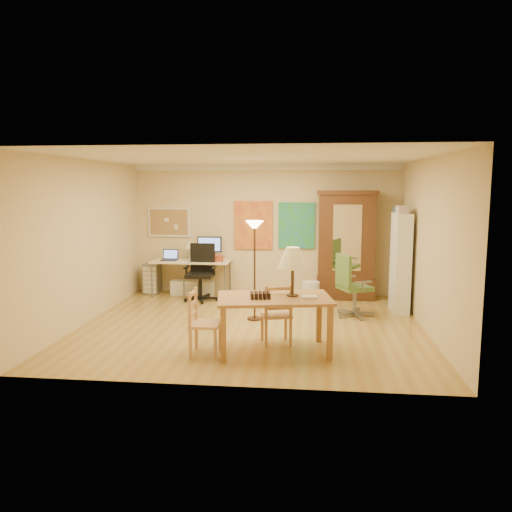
# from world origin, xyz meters

# --- Properties ---
(floor) EXTENTS (5.50, 5.50, 0.00)m
(floor) POSITION_xyz_m (0.00, 0.00, 0.00)
(floor) COLOR #A17939
(floor) RESTS_ON ground
(crown_molding) EXTENTS (5.50, 0.08, 0.12)m
(crown_molding) POSITION_xyz_m (0.00, 2.46, 2.64)
(crown_molding) COLOR white
(crown_molding) RESTS_ON floor
(corkboard) EXTENTS (0.90, 0.04, 0.62)m
(corkboard) POSITION_xyz_m (-2.05, 2.47, 1.50)
(corkboard) COLOR #A4754D
(corkboard) RESTS_ON floor
(art_panel_left) EXTENTS (0.80, 0.04, 1.00)m
(art_panel_left) POSITION_xyz_m (-0.25, 2.47, 1.45)
(art_panel_left) COLOR gold
(art_panel_left) RESTS_ON floor
(art_panel_right) EXTENTS (0.75, 0.04, 0.95)m
(art_panel_right) POSITION_xyz_m (0.65, 2.47, 1.45)
(art_panel_right) COLOR teal
(art_panel_right) RESTS_ON floor
(dining_table) EXTENTS (1.66, 1.16, 1.44)m
(dining_table) POSITION_xyz_m (0.55, -1.20, 0.91)
(dining_table) COLOR brown
(dining_table) RESTS_ON floor
(ladder_chair_back) EXTENTS (0.50, 0.48, 0.88)m
(ladder_chair_back) POSITION_xyz_m (0.47, -0.89, 0.41)
(ladder_chair_back) COLOR tan
(ladder_chair_back) RESTS_ON floor
(ladder_chair_left) EXTENTS (0.39, 0.41, 0.88)m
(ladder_chair_left) POSITION_xyz_m (-0.48, -1.46, 0.41)
(ladder_chair_left) COLOR tan
(ladder_chair_left) RESTS_ON floor
(torchiere_lamp) EXTENTS (0.31, 0.31, 1.69)m
(torchiere_lamp) POSITION_xyz_m (0.01, 0.39, 1.35)
(torchiere_lamp) COLOR #41261A
(torchiere_lamp) RESTS_ON floor
(computer_desk) EXTENTS (1.61, 0.71, 1.22)m
(computer_desk) POSITION_xyz_m (-1.47, 2.16, 0.45)
(computer_desk) COLOR beige
(computer_desk) RESTS_ON floor
(office_chair_black) EXTENTS (0.69, 0.69, 1.12)m
(office_chair_black) POSITION_xyz_m (-1.22, 1.72, 0.30)
(office_chair_black) COLOR black
(office_chair_black) RESTS_ON floor
(office_chair_green) EXTENTS (0.68, 0.68, 1.10)m
(office_chair_green) POSITION_xyz_m (1.68, 0.78, 0.29)
(office_chair_green) COLOR slate
(office_chair_green) RESTS_ON floor
(drawer_cart) EXTENTS (0.32, 0.38, 0.64)m
(drawer_cart) POSITION_xyz_m (-2.39, 2.26, 0.32)
(drawer_cart) COLOR slate
(drawer_cart) RESTS_ON floor
(armoire) EXTENTS (1.18, 0.56, 2.17)m
(armoire) POSITION_xyz_m (1.65, 2.24, 0.94)
(armoire) COLOR #381F0F
(armoire) RESTS_ON floor
(bookshelf) EXTENTS (0.27, 0.71, 1.78)m
(bookshelf) POSITION_xyz_m (2.55, 1.22, 0.89)
(bookshelf) COLOR white
(bookshelf) RESTS_ON floor
(wastebin) EXTENTS (0.35, 0.35, 0.43)m
(wastebin) POSITION_xyz_m (0.95, 1.65, 0.22)
(wastebin) COLOR silver
(wastebin) RESTS_ON floor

